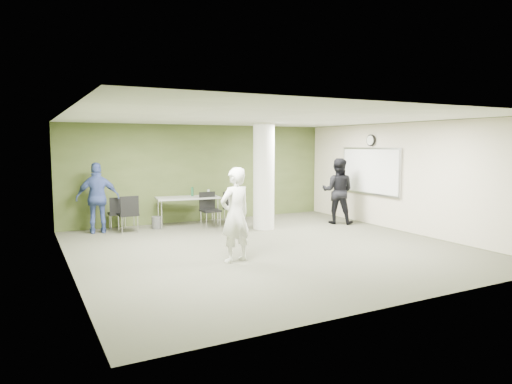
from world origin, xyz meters
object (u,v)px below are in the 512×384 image
chair_back_left (117,211)px  woman_white (235,215)px  folding_table (188,199)px  man_black (338,191)px  man_blue (98,198)px

chair_back_left → woman_white: 4.58m
woman_white → folding_table: bearing=-110.5°
chair_back_left → man_black: size_ratio=0.47×
chair_back_left → man_blue: (-0.50, -0.17, 0.39)m
chair_back_left → man_black: man_black is taller
folding_table → chair_back_left: (-1.84, 0.28, -0.25)m
chair_back_left → man_black: (5.73, -1.85, 0.42)m
woman_white → man_black: bearing=-164.0°
woman_white → man_blue: 4.58m
woman_white → man_blue: (-1.88, 4.18, -0.01)m
woman_white → man_black: (4.35, 2.50, 0.02)m
folding_table → man_blue: man_blue is taller
chair_back_left → woman_white: bearing=110.6°
woman_white → man_blue: woman_white is taller
woman_white → man_black: man_black is taller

